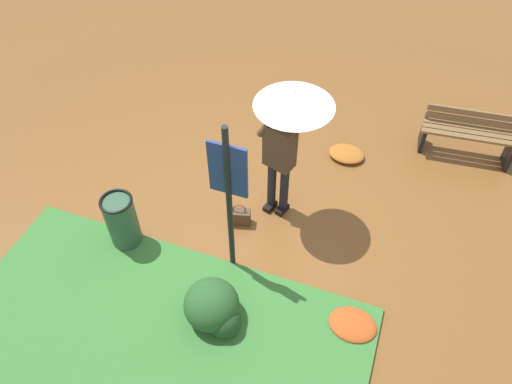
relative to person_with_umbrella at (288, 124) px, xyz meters
The scene contains 9 objects.
ground_plane 1.58m from the person_with_umbrella, 148.85° to the right, with size 18.00×18.00×0.00m, color brown.
person_with_umbrella is the anchor object (origin of this frame).
info_sign_post 1.16m from the person_with_umbrella, 106.11° to the right, with size 0.44×0.07×2.30m.
handbag 1.57m from the person_with_umbrella, 136.86° to the right, with size 0.33×0.21×0.37m.
park_bench 3.31m from the person_with_umbrella, 41.72° to the left, with size 1.40×0.50×0.75m.
trash_bin 2.46m from the person_with_umbrella, 144.64° to the right, with size 0.42×0.42×0.83m.
shrub_cluster 2.33m from the person_with_umbrella, 96.55° to the right, with size 0.71×0.65×0.58m.
leaf_pile_near_person 2.11m from the person_with_umbrella, 65.67° to the left, with size 0.56×0.45×0.12m.
leaf_pile_by_bench 2.48m from the person_with_umbrella, 48.01° to the right, with size 0.57×0.46×0.13m.
Camera 1 is at (1.43, -4.27, 5.32)m, focal length 34.36 mm.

